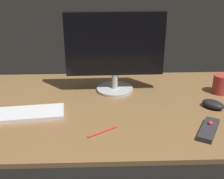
# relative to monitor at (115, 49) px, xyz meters

# --- Properties ---
(desk) EXTENTS (1.40, 0.84, 0.02)m
(desk) POSITION_rel_monitor_xyz_m (-0.03, -0.17, -0.23)
(desk) COLOR olive
(desk) RESTS_ON ground
(monitor) EXTENTS (0.49, 0.19, 0.40)m
(monitor) POSITION_rel_monitor_xyz_m (0.00, 0.00, 0.00)
(monitor) COLOR silver
(monitor) RESTS_ON desk
(keyboard) EXTENTS (0.36, 0.17, 0.02)m
(keyboard) POSITION_rel_monitor_xyz_m (-0.41, -0.25, -0.21)
(keyboard) COLOR white
(keyboard) RESTS_ON desk
(computer_mouse) EXTENTS (0.12, 0.12, 0.04)m
(computer_mouse) POSITION_rel_monitor_xyz_m (0.44, -0.21, -0.20)
(computer_mouse) COLOR black
(computer_mouse) RESTS_ON desk
(media_remote) EXTENTS (0.13, 0.18, 0.03)m
(media_remote) POSITION_rel_monitor_xyz_m (0.35, -0.42, -0.21)
(media_remote) COLOR #2D2D33
(media_remote) RESTS_ON desk
(coffee_mug) EXTENTS (0.08, 0.08, 0.10)m
(coffee_mug) POSITION_rel_monitor_xyz_m (0.53, -0.05, -0.17)
(coffee_mug) COLOR #B23833
(coffee_mug) RESTS_ON desk
(pen) EXTENTS (0.12, 0.08, 0.01)m
(pen) POSITION_rel_monitor_xyz_m (-0.07, -0.41, -0.22)
(pen) COLOR red
(pen) RESTS_ON desk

